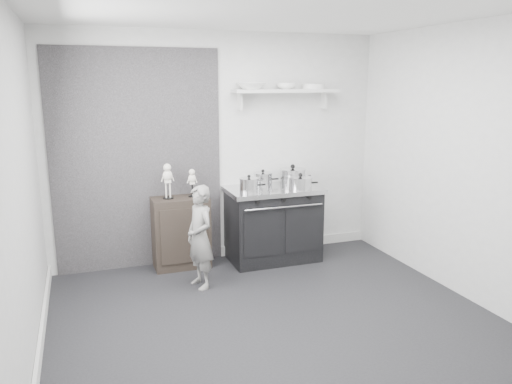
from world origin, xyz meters
TOP-DOWN VIEW (x-y plane):
  - ground at (0.00, 0.00)m, footprint 4.00×4.00m
  - room_shell at (-0.09, 0.15)m, footprint 4.02×3.62m
  - wall_shelf at (0.80, 1.68)m, footprint 1.30×0.26m
  - stove at (0.57, 1.48)m, footprint 1.12×0.70m
  - side_cabinet at (-0.53, 1.61)m, footprint 0.64×0.37m
  - child at (-0.45, 0.95)m, footprint 0.36×0.45m
  - pot_front_left at (0.23, 1.35)m, footprint 0.31×0.22m
  - pot_back_left at (0.49, 1.61)m, footprint 0.31×0.23m
  - pot_back_right at (0.87, 1.58)m, footprint 0.41×0.32m
  - pot_front_right at (0.84, 1.29)m, footprint 0.37×0.28m
  - skeleton_full at (-0.66, 1.61)m, footprint 0.13×0.08m
  - skeleton_torso at (-0.38, 1.61)m, footprint 0.10×0.07m
  - bowl_large at (0.36, 1.67)m, footprint 0.32×0.32m
  - bowl_small at (0.81, 1.67)m, footprint 0.23×0.23m
  - plate_stack at (1.16, 1.67)m, footprint 0.27×0.27m

SIDE VIEW (x-z plane):
  - ground at x=0.00m, z-range 0.00..0.00m
  - side_cabinet at x=-0.53m, z-range 0.00..0.83m
  - stove at x=0.57m, z-range 0.00..0.90m
  - child at x=-0.45m, z-range 0.00..1.10m
  - pot_front_right at x=0.84m, z-range 0.87..1.07m
  - pot_front_left at x=0.23m, z-range 0.88..1.08m
  - pot_back_left at x=0.49m, z-range 0.88..1.08m
  - pot_back_right at x=0.87m, z-range 0.87..1.12m
  - skeleton_torso at x=-0.38m, z-range 0.83..1.20m
  - skeleton_full at x=-0.66m, z-range 0.83..1.29m
  - room_shell at x=-0.09m, z-range 0.28..2.99m
  - wall_shelf at x=0.80m, z-range 1.89..2.13m
  - plate_stack at x=1.16m, z-range 2.04..2.10m
  - bowl_small at x=0.81m, z-range 2.04..2.11m
  - bowl_large at x=0.36m, z-range 2.04..2.12m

